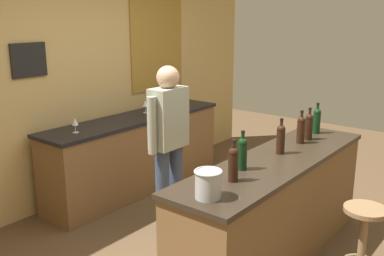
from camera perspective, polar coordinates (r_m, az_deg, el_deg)
The scene contains 17 objects.
ground_plane at distance 4.24m, azimuth 5.36°, elevation -14.72°, with size 10.00×10.00×0.00m, color brown.
back_wall at distance 5.14m, azimuth -13.49°, elevation 6.87°, with size 6.00×0.09×2.80m.
bar_counter at distance 3.85m, azimuth 10.59°, elevation -10.37°, with size 2.34×0.60×0.92m.
side_counter at distance 5.31m, azimuth -7.15°, elevation -3.26°, with size 2.46×0.56×0.90m.
bartender at distance 4.11m, azimuth -3.01°, elevation -1.44°, with size 0.52×0.21×1.62m.
bar_stool at distance 3.64m, azimuth 21.24°, elevation -12.73°, with size 0.32×0.32×0.68m.
wine_bottle_a at distance 3.11m, azimuth 5.36°, elevation -4.51°, with size 0.07×0.07×0.31m.
wine_bottle_b at distance 3.35m, azimuth 6.53°, elevation -3.15°, with size 0.07×0.07×0.31m.
wine_bottle_c at distance 3.78m, azimuth 11.39°, elevation -1.28°, with size 0.07×0.07×0.31m.
wine_bottle_d at distance 4.12m, azimuth 13.89°, elevation -0.09°, with size 0.07×0.07×0.31m.
wine_bottle_e at distance 4.26m, azimuth 14.87°, elevation 0.31°, with size 0.07×0.07×0.31m.
wine_bottle_f at distance 4.51m, azimuth 15.82°, elevation 1.02°, with size 0.07×0.07×0.31m.
ice_bucket at distance 2.84m, azimuth 2.10°, elevation -7.18°, with size 0.19×0.19×0.19m.
wine_glass_a at distance 4.59m, azimuth -14.88°, elevation 0.74°, with size 0.07×0.07×0.16m.
wine_glass_b at distance 5.37m, azimuth -6.07°, elevation 3.12°, with size 0.07×0.07×0.16m.
wine_glass_c at distance 5.57m, azimuth -4.44°, elevation 3.59°, with size 0.07×0.07×0.16m.
coffee_mug at distance 5.71m, azimuth -1.90°, elevation 3.26°, with size 0.12×0.08×0.09m.
Camera 1 is at (-3.12, -1.99, 2.07)m, focal length 41.29 mm.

